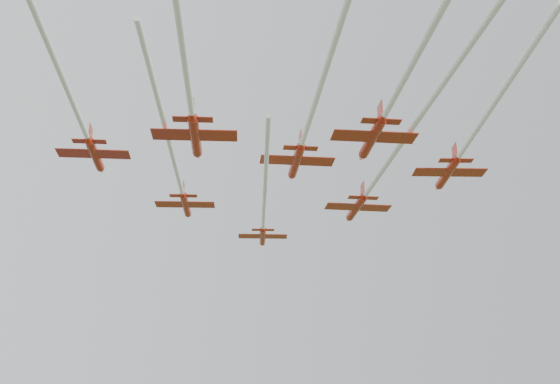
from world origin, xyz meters
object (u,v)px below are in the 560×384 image
jet_lead (264,214)px  jet_row4_right (407,74)px  jet_row3_right (465,147)px  jet_row4_left (186,70)px  jet_row2_left (177,173)px  jet_row3_left (75,107)px  jet_row3_mid (314,107)px  jet_row2_right (386,165)px

jet_lead → jet_row4_right: 41.70m
jet_lead → jet_row3_right: (14.04, -27.59, 2.99)m
jet_row3_right → jet_row4_left: 39.65m
jet_row2_left → jet_row4_left: size_ratio=0.87×
jet_row4_left → jet_row3_left: bearing=142.6°
jet_row2_left → jet_row3_mid: bearing=-44.6°
jet_row2_left → jet_row4_left: 27.95m
jet_row3_left → jet_row3_mid: 25.86m
jet_row2_right → jet_row3_right: (7.87, -6.02, 1.81)m
jet_row2_right → jet_row4_right: jet_row2_right is taller
jet_lead → jet_row3_mid: size_ratio=0.75×
jet_row4_left → jet_row3_mid: bearing=39.8°
jet_row2_right → jet_row4_left: jet_row2_right is taller
jet_row3_mid → jet_row3_right: (22.55, 0.22, 0.11)m
jet_lead → jet_row3_right: 31.10m
jet_lead → jet_row3_left: size_ratio=0.89×
jet_row3_left → jet_row3_right: size_ratio=1.21×
jet_row2_right → jet_row4_right: bearing=-100.7°
jet_row3_left → jet_row3_mid: bearing=2.0°
jet_row3_left → jet_row4_left: (7.01, -14.07, -0.71)m
jet_row2_right → jet_row3_right: 10.07m
jet_row2_left → jet_row3_left: bearing=-116.3°
jet_row4_right → jet_row3_left: bearing=161.1°
jet_row2_right → jet_row4_left: (-31.48, -10.35, -0.55)m
jet_row2_right → jet_row3_right: bearing=-15.5°
jet_row3_left → jet_row4_left: size_ratio=0.89×
jet_row3_left → jet_row3_mid: size_ratio=0.84×
jet_row4_right → jet_row3_right: bearing=56.8°
jet_row3_left → jet_row4_right: (25.92, -23.37, -0.53)m
jet_row2_right → jet_row3_left: jet_row2_right is taller
jet_row3_left → jet_row3_right: bearing=12.8°
jet_row2_left → jet_row3_mid: size_ratio=0.82×
jet_row3_mid → jet_row4_right: bearing=-57.8°
jet_row3_mid → jet_row4_right: (2.10, -13.40, -2.08)m
jet_row4_left → jet_row4_right: jet_row4_right is taller
jet_row2_left → jet_row3_right: size_ratio=1.17×
jet_row2_left → jet_row3_right: bearing=-9.3°
jet_row3_left → jet_row4_right: jet_row3_left is taller
jet_lead → jet_row2_left: jet_row2_left is taller
jet_row2_right → jet_row3_left: size_ratio=1.24×
jet_row3_left → jet_row4_left: 15.74m
jet_row2_left → jet_row4_right: bearing=-48.1°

